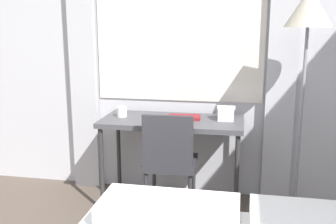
{
  "coord_description": "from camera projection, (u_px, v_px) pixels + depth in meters",
  "views": [
    {
      "loc": [
        0.59,
        -0.57,
        1.51
      ],
      "look_at": [
        0.08,
        2.09,
        0.9
      ],
      "focal_mm": 42.0,
      "sensor_mm": 36.0,
      "label": 1
    }
  ],
  "objects": [
    {
      "name": "mug",
      "position": [
        122.0,
        112.0,
        3.28
      ],
      "size": [
        0.09,
        0.09,
        0.08
      ],
      "color": "white",
      "rests_on": "desk"
    },
    {
      "name": "desk",
      "position": [
        172.0,
        127.0,
        3.22
      ],
      "size": [
        1.15,
        0.53,
        0.75
      ],
      "color": "#4C4C51",
      "rests_on": "ground_plane"
    },
    {
      "name": "desk_chair",
      "position": [
        170.0,
        158.0,
        3.04
      ],
      "size": [
        0.41,
        0.41,
        0.86
      ],
      "rotation": [
        0.0,
        0.0,
        0.04
      ],
      "color": "#333338",
      "rests_on": "ground_plane"
    },
    {
      "name": "wall_back_with_window",
      "position": [
        175.0,
        43.0,
        3.41
      ],
      "size": [
        5.44,
        0.13,
        2.7
      ],
      "color": "silver",
      "rests_on": "ground_plane"
    },
    {
      "name": "telephone",
      "position": [
        226.0,
        114.0,
        3.17
      ],
      "size": [
        0.14,
        0.14,
        0.12
      ],
      "color": "white",
      "rests_on": "desk"
    },
    {
      "name": "book",
      "position": [
        184.0,
        117.0,
        3.22
      ],
      "size": [
        0.27,
        0.17,
        0.02
      ],
      "rotation": [
        0.0,
        0.0,
        0.08
      ],
      "color": "maroon",
      "rests_on": "desk"
    },
    {
      "name": "standing_lamp",
      "position": [
        308.0,
        28.0,
        2.76
      ],
      "size": [
        0.33,
        0.33,
        1.76
      ],
      "color": "#4C4C51",
      "rests_on": "ground_plane"
    }
  ]
}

